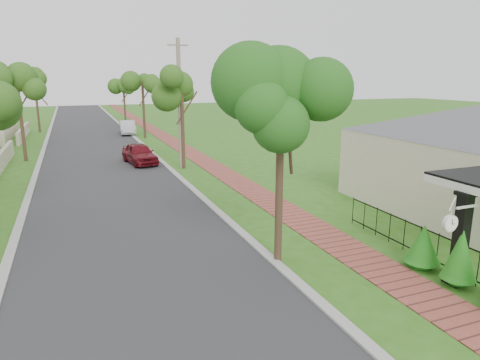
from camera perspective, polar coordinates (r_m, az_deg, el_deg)
ground at (r=11.05m, az=5.93°, el=-15.27°), size 160.00×160.00×0.00m
road at (r=29.08m, az=-18.10°, el=2.36°), size 7.00×120.00×0.02m
kerb_right at (r=29.50m, az=-11.02°, el=2.94°), size 0.30×120.00×0.10m
kerb_left at (r=29.11m, az=-25.27°, el=1.74°), size 0.30×120.00×0.10m
sidewalk at (r=30.07m, az=-6.14°, el=3.31°), size 1.50×120.00×0.03m
porch_post at (r=12.55m, az=27.28°, el=-7.54°), size 0.48×0.48×2.52m
picket_fence at (r=13.61m, az=24.85°, el=-8.32°), size 0.03×8.02×1.00m
street_trees at (r=35.44m, az=-19.20°, el=11.57°), size 10.70×37.65×5.89m
hedge_row at (r=12.44m, az=27.71°, el=-9.45°), size 0.89×3.47×2.03m
parked_car_red at (r=27.55m, az=-13.25°, el=3.42°), size 2.04×3.91×1.27m
parked_car_white at (r=42.30m, az=-14.76°, el=6.77°), size 1.60×3.94×1.27m
near_tree at (r=11.85m, az=5.48°, el=9.11°), size 2.15×2.15×5.53m
utility_pole at (r=25.42m, az=-8.02°, el=10.00°), size 1.20×0.24×7.46m
station_clock at (r=11.42m, az=26.35°, el=-5.03°), size 1.06×0.13×0.59m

